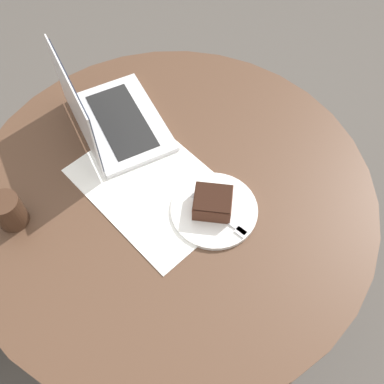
% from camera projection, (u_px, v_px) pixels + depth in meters
% --- Properties ---
extents(ground_plane, '(12.00, 12.00, 0.00)m').
position_uv_depth(ground_plane, '(178.00, 290.00, 1.78)').
color(ground_plane, '#4C4742').
extents(dining_table, '(1.06, 1.06, 0.74)m').
position_uv_depth(dining_table, '(173.00, 223.00, 1.30)').
color(dining_table, '#4C3323').
rests_on(dining_table, ground_plane).
extents(paper_document, '(0.45, 0.35, 0.00)m').
position_uv_depth(paper_document, '(153.00, 186.00, 1.16)').
color(paper_document, white).
rests_on(paper_document, dining_table).
extents(plate, '(0.22, 0.22, 0.01)m').
position_uv_depth(plate, '(214.00, 210.00, 1.12)').
color(plate, white).
rests_on(plate, dining_table).
extents(cake_slice, '(0.12, 0.12, 0.05)m').
position_uv_depth(cake_slice, '(213.00, 202.00, 1.09)').
color(cake_slice, '#472619').
rests_on(cake_slice, plate).
extents(fork, '(0.17, 0.03, 0.00)m').
position_uv_depth(fork, '(224.00, 218.00, 1.09)').
color(fork, silver).
rests_on(fork, plate).
extents(coffee_glass, '(0.07, 0.07, 0.09)m').
position_uv_depth(coffee_glass, '(9.00, 211.00, 1.07)').
color(coffee_glass, '#3D2619').
rests_on(coffee_glass, dining_table).
extents(laptop, '(0.38, 0.33, 0.24)m').
position_uv_depth(laptop, '(109.00, 118.00, 1.22)').
color(laptop, silver).
rests_on(laptop, dining_table).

